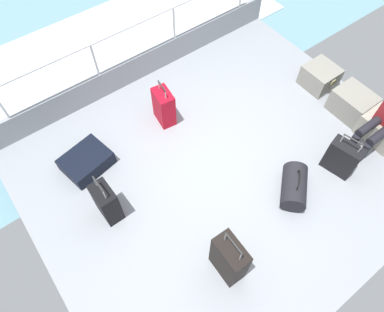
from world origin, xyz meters
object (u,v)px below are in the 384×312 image
suitcase_3 (107,203)px  duffel_bag (294,187)px  suitcase_0 (229,259)px  suitcase_2 (164,107)px  cargo_crate_2 (382,129)px  suitcase_1 (342,158)px  cargo_crate_0 (320,77)px  cargo_crate_1 (352,103)px  suitcase_4 (86,161)px

suitcase_3 → duffel_bag: size_ratio=1.23×
suitcase_0 → duffel_bag: bearing=100.5°
suitcase_0 → suitcase_2: size_ratio=1.22×
suitcase_0 → cargo_crate_2: bearing=92.8°
suitcase_1 → suitcase_3: suitcase_3 is taller
suitcase_3 → suitcase_2: bearing=120.9°
cargo_crate_2 → suitcase_1: 0.92m
cargo_crate_0 → cargo_crate_1: bearing=-3.4°
suitcase_4 → duffel_bag: bearing=44.7°
cargo_crate_0 → suitcase_2: size_ratio=0.72×
cargo_crate_0 → suitcase_3: 3.82m
suitcase_3 → suitcase_4: suitcase_3 is taller
cargo_crate_0 → suitcase_0: bearing=-65.6°
suitcase_4 → suitcase_3: bearing=-6.6°
suitcase_2 → suitcase_4: suitcase_2 is taller
cargo_crate_0 → suitcase_4: (-0.85, -3.73, -0.07)m
suitcase_0 → duffel_bag: size_ratio=1.35×
cargo_crate_2 → suitcase_4: bearing=-119.8°
suitcase_0 → suitcase_3: 1.61m
cargo_crate_0 → suitcase_4: cargo_crate_0 is taller
cargo_crate_2 → duffel_bag: 1.69m
duffel_bag → cargo_crate_1: bearing=105.4°
suitcase_3 → duffel_bag: (1.18, 2.08, -0.14)m
suitcase_3 → suitcase_0: bearing=27.5°
suitcase_0 → suitcase_4: suitcase_0 is taller
suitcase_2 → cargo_crate_2: bearing=47.5°
duffel_bag → suitcase_2: bearing=-162.3°
duffel_bag → suitcase_0: bearing=-79.5°
suitcase_2 → duffel_bag: 2.14m
suitcase_3 → suitcase_4: 0.84m
suitcase_3 → cargo_crate_0: bearing=89.5°
cargo_crate_0 → suitcase_0: suitcase_0 is taller
cargo_crate_1 → suitcase_4: (-1.53, -3.69, -0.08)m
cargo_crate_1 → suitcase_2: 2.83m
duffel_bag → suitcase_1: bearing=82.9°
suitcase_2 → suitcase_1: bearing=33.6°
cargo_crate_1 → suitcase_0: size_ratio=0.68×
cargo_crate_2 → suitcase_4: 4.22m
cargo_crate_1 → suitcase_0: bearing=-76.7°
suitcase_1 → duffel_bag: (-0.10, -0.76, -0.10)m
suitcase_0 → suitcase_1: suitcase_0 is taller
cargo_crate_2 → cargo_crate_1: bearing=177.6°
cargo_crate_1 → suitcase_2: (-1.57, -2.36, 0.10)m
cargo_crate_2 → suitcase_0: suitcase_0 is taller
cargo_crate_0 → suitcase_2: 2.56m
suitcase_3 → suitcase_4: size_ratio=1.12×
cargo_crate_1 → suitcase_3: suitcase_3 is taller
cargo_crate_1 → suitcase_4: cargo_crate_1 is taller
cargo_crate_1 → cargo_crate_2: (0.57, -0.02, -0.01)m
cargo_crate_0 → suitcase_3: (-0.03, -3.82, 0.12)m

